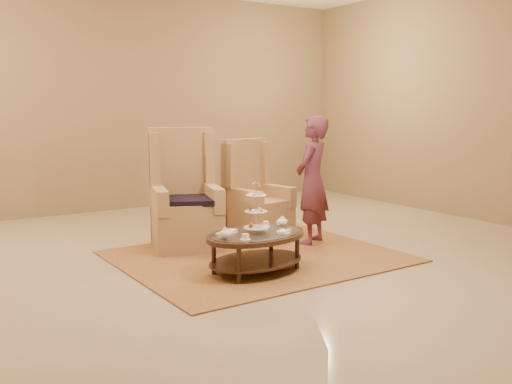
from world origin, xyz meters
TOP-DOWN VIEW (x-y plane):
  - ground at (0.00, 0.00)m, footprint 8.00×8.00m
  - ceiling at (0.00, 0.00)m, footprint 8.00×8.00m
  - wall_back at (0.00, 4.00)m, footprint 8.00×0.04m
  - wall_right at (4.00, 0.00)m, footprint 0.04×8.00m
  - rug at (0.13, 0.29)m, footprint 2.97×2.50m
  - tea_table at (-0.21, -0.21)m, footprint 1.19×0.90m
  - armchair_left at (-0.33, 1.16)m, footprint 0.94×0.96m
  - armchair_right at (0.63, 1.17)m, footprint 0.78×0.80m
  - person at (1.02, 0.46)m, footprint 0.67×0.60m

SIDE VIEW (x-z plane):
  - ground at x=0.00m, z-range 0.00..0.00m
  - ceiling at x=0.00m, z-range -0.01..0.01m
  - rug at x=0.13m, z-range 0.00..0.02m
  - tea_table at x=-0.21m, z-range -0.13..0.79m
  - armchair_right at x=0.63m, z-range -0.21..1.04m
  - armchair_left at x=-0.33m, z-range -0.23..1.18m
  - person at x=1.02m, z-range 0.00..1.55m
  - wall_back at x=0.00m, z-range 0.00..3.50m
  - wall_right at x=4.00m, z-range 0.00..3.50m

